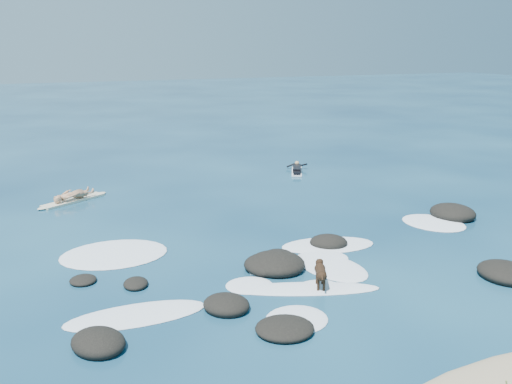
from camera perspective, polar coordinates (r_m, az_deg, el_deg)
name	(u,v)px	position (r m, az deg, el deg)	size (l,w,h in m)	color
ground	(329,254)	(16.30, 7.33, -6.14)	(160.00, 160.00, 0.00)	#0A2642
reef_rocks	(373,256)	(15.97, 11.64, -6.32)	(15.06, 6.70, 0.60)	black
breaking_foam	(309,263)	(15.55, 5.31, -7.10)	(14.72, 7.94, 0.12)	white
standing_surfer_rig	(72,184)	(22.30, -17.93, 0.76)	(2.75, 1.79, 1.72)	beige
paddling_surfer_rig	(297,170)	(26.31, 4.11, 2.26)	(1.46, 2.12, 0.39)	white
dog	(321,272)	(13.90, 6.47, -7.92)	(0.54, 0.98, 0.66)	black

